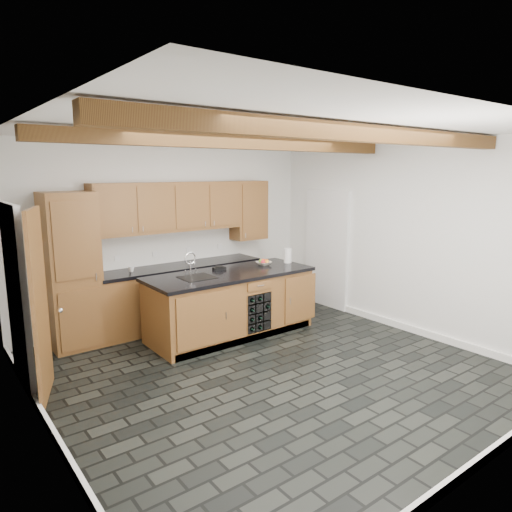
{
  "coord_description": "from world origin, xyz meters",
  "views": [
    {
      "loc": [
        -3.28,
        -4.03,
        2.36
      ],
      "look_at": [
        0.38,
        0.8,
        1.23
      ],
      "focal_mm": 32.0,
      "sensor_mm": 36.0,
      "label": 1
    }
  ],
  "objects_px": {
    "kitchen_scale": "(219,268)",
    "fruit_bowl": "(264,263)",
    "island": "(232,304)",
    "paper_towel": "(288,256)"
  },
  "relations": [
    {
      "from": "paper_towel",
      "to": "fruit_bowl",
      "type": "bearing_deg",
      "value": 169.36
    },
    {
      "from": "fruit_bowl",
      "to": "paper_towel",
      "type": "height_order",
      "value": "paper_towel"
    },
    {
      "from": "kitchen_scale",
      "to": "fruit_bowl",
      "type": "xyz_separation_m",
      "value": [
        0.74,
        -0.12,
        0.0
      ]
    },
    {
      "from": "island",
      "to": "fruit_bowl",
      "type": "relative_size",
      "value": 11.1
    },
    {
      "from": "fruit_bowl",
      "to": "paper_towel",
      "type": "bearing_deg",
      "value": -10.64
    },
    {
      "from": "kitchen_scale",
      "to": "fruit_bowl",
      "type": "relative_size",
      "value": 0.84
    },
    {
      "from": "island",
      "to": "paper_towel",
      "type": "xyz_separation_m",
      "value": [
        1.11,
        0.05,
        0.58
      ]
    },
    {
      "from": "fruit_bowl",
      "to": "kitchen_scale",
      "type": "bearing_deg",
      "value": 170.77
    },
    {
      "from": "island",
      "to": "fruit_bowl",
      "type": "bearing_deg",
      "value": 10.38
    },
    {
      "from": "kitchen_scale",
      "to": "paper_towel",
      "type": "relative_size",
      "value": 0.82
    }
  ]
}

